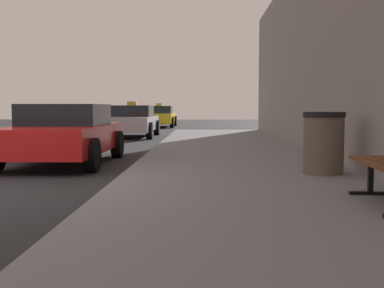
{
  "coord_description": "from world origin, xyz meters",
  "views": [
    {
      "loc": [
        3.31,
        -6.61,
        1.21
      ],
      "look_at": [
        3.15,
        0.17,
        0.69
      ],
      "focal_mm": 45.4,
      "sensor_mm": 36.0,
      "label": 1
    }
  ],
  "objects": [
    {
      "name": "sidewalk",
      "position": [
        4.0,
        0.0,
        0.07
      ],
      "size": [
        4.0,
        32.0,
        0.15
      ],
      "primitive_type": "cube",
      "color": "slate",
      "rests_on": "ground_plane"
    },
    {
      "name": "car_yellow",
      "position": [
        0.58,
        22.65,
        0.65
      ],
      "size": [
        2.04,
        4.56,
        1.43
      ],
      "rotation": [
        0.0,
        0.0,
        3.14
      ],
      "color": "yellow",
      "rests_on": "ground_plane"
    },
    {
      "name": "car_silver",
      "position": [
        0.39,
        12.92,
        0.65
      ],
      "size": [
        2.02,
        4.32,
        1.43
      ],
      "rotation": [
        0.0,
        0.0,
        3.14
      ],
      "color": "#B7B7BF",
      "rests_on": "ground_plane"
    },
    {
      "name": "trash_bin",
      "position": [
        5.22,
        1.12,
        0.64
      ],
      "size": [
        0.66,
        0.66,
        0.98
      ],
      "color": "brown",
      "rests_on": "sidewalk"
    },
    {
      "name": "car_blue",
      "position": [
        -0.11,
        29.76,
        0.65
      ],
      "size": [
        1.97,
        4.02,
        1.43
      ],
      "rotation": [
        0.0,
        0.0,
        3.14
      ],
      "color": "#233899",
      "rests_on": "ground_plane"
    },
    {
      "name": "car_red",
      "position": [
        0.33,
        3.64,
        0.65
      ],
      "size": [
        2.05,
        4.12,
        1.27
      ],
      "rotation": [
        0.0,
        0.0,
        3.14
      ],
      "color": "red",
      "rests_on": "ground_plane"
    }
  ]
}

